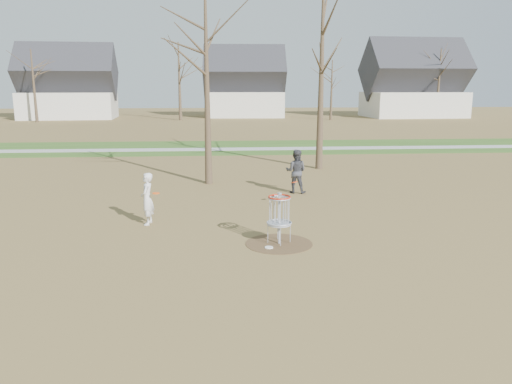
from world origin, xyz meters
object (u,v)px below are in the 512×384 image
player_throwing (296,171)px  player_standing (147,199)px  disc_golf_basket (279,211)px  disc_grounded (269,247)px

player_throwing → player_standing: bearing=56.9°
player_throwing → disc_golf_basket: (-1.43, -6.34, 0.06)m
player_standing → player_throwing: player_throwing is taller
disc_grounded → player_throwing: bearing=75.4°
player_throwing → disc_grounded: bearing=93.7°
player_throwing → disc_golf_basket: size_ratio=1.26×
player_throwing → disc_golf_basket: 6.50m
disc_golf_basket → disc_grounded: bearing=-131.3°
player_throwing → disc_grounded: player_throwing is taller
player_standing → disc_grounded: (3.43, -2.54, -0.77)m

